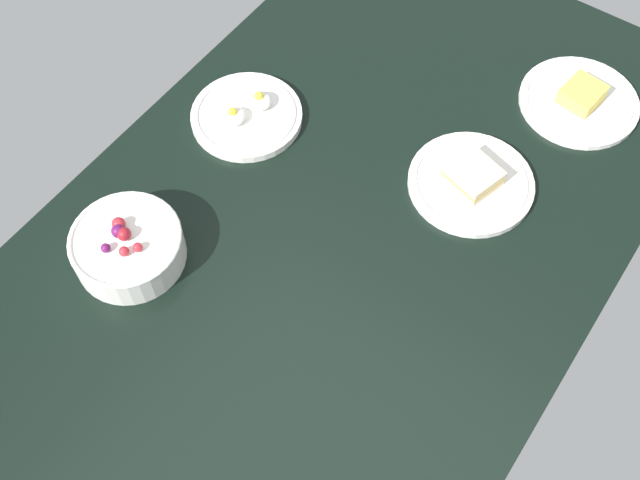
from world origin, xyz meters
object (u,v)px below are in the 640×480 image
(plate_eggs, at_px, (247,115))
(bowl_berries, at_px, (128,246))
(plate_sandwich, at_px, (471,181))
(plate_cheese, at_px, (579,100))

(plate_eggs, bearing_deg, bowl_berries, 4.39)
(bowl_berries, relative_size, plate_eggs, 0.89)
(plate_sandwich, bearing_deg, plate_cheese, 165.49)
(bowl_berries, height_order, plate_eggs, bowl_berries)
(bowl_berries, bearing_deg, plate_sandwich, 139.27)
(plate_cheese, height_order, plate_sandwich, plate_sandwich)
(plate_cheese, xyz_separation_m, plate_sandwich, (0.26, -0.07, 0.00))
(plate_eggs, bearing_deg, plate_sandwich, 104.27)
(plate_cheese, bearing_deg, plate_sandwich, -14.51)
(bowl_berries, relative_size, plate_sandwich, 0.83)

